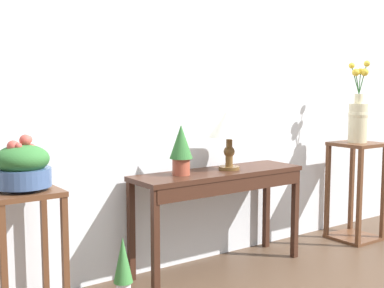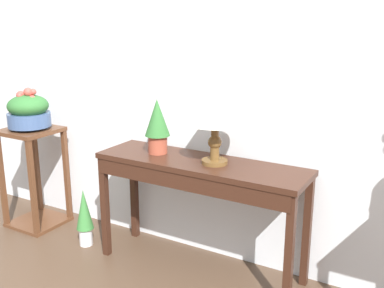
{
  "view_description": "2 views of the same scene",
  "coord_description": "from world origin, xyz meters",
  "px_view_note": "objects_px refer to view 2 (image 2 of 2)",
  "views": [
    {
      "loc": [
        -2.35,
        -1.87,
        1.39
      ],
      "look_at": [
        -0.24,
        1.1,
        0.97
      ],
      "focal_mm": 48.1,
      "sensor_mm": 36.0,
      "label": 1
    },
    {
      "loc": [
        1.33,
        -1.29,
        1.62
      ],
      "look_at": [
        -0.05,
        1.07,
        0.86
      ],
      "focal_mm": 43.02,
      "sensor_mm": 36.0,
      "label": 2
    }
  ],
  "objects_px": {
    "console_table": "(198,178)",
    "planter_bowl_wide_left": "(28,111)",
    "potted_plant_floor": "(84,215)",
    "potted_plant_on_console": "(157,124)",
    "table_lamp": "(215,109)",
    "pedestal_stand_left": "(35,177)"
  },
  "relations": [
    {
      "from": "table_lamp",
      "to": "potted_plant_floor",
      "type": "bearing_deg",
      "value": -172.06
    },
    {
      "from": "table_lamp",
      "to": "potted_plant_floor",
      "type": "xyz_separation_m",
      "value": [
        -0.98,
        -0.14,
        -0.86
      ]
    },
    {
      "from": "planter_bowl_wide_left",
      "to": "pedestal_stand_left",
      "type": "bearing_deg",
      "value": 72.77
    },
    {
      "from": "potted_plant_on_console",
      "to": "potted_plant_floor",
      "type": "xyz_separation_m",
      "value": [
        -0.55,
        -0.15,
        -0.71
      ]
    },
    {
      "from": "planter_bowl_wide_left",
      "to": "potted_plant_floor",
      "type": "xyz_separation_m",
      "value": [
        0.59,
        -0.08,
        -0.69
      ]
    },
    {
      "from": "console_table",
      "to": "planter_bowl_wide_left",
      "type": "bearing_deg",
      "value": -178.81
    },
    {
      "from": "planter_bowl_wide_left",
      "to": "potted_plant_floor",
      "type": "distance_m",
      "value": 0.91
    },
    {
      "from": "table_lamp",
      "to": "potted_plant_on_console",
      "type": "height_order",
      "value": "table_lamp"
    },
    {
      "from": "console_table",
      "to": "potted_plant_on_console",
      "type": "distance_m",
      "value": 0.45
    },
    {
      "from": "console_table",
      "to": "potted_plant_floor",
      "type": "height_order",
      "value": "console_table"
    },
    {
      "from": "table_lamp",
      "to": "pedestal_stand_left",
      "type": "bearing_deg",
      "value": -178.01
    },
    {
      "from": "console_table",
      "to": "potted_plant_on_console",
      "type": "bearing_deg",
      "value": 173.45
    },
    {
      "from": "pedestal_stand_left",
      "to": "planter_bowl_wide_left",
      "type": "distance_m",
      "value": 0.53
    },
    {
      "from": "console_table",
      "to": "table_lamp",
      "type": "relative_size",
      "value": 2.88
    },
    {
      "from": "pedestal_stand_left",
      "to": "potted_plant_on_console",
      "type": "bearing_deg",
      "value": 3.41
    },
    {
      "from": "potted_plant_on_console",
      "to": "planter_bowl_wide_left",
      "type": "bearing_deg",
      "value": -176.58
    },
    {
      "from": "pedestal_stand_left",
      "to": "potted_plant_floor",
      "type": "height_order",
      "value": "pedestal_stand_left"
    },
    {
      "from": "planter_bowl_wide_left",
      "to": "console_table",
      "type": "bearing_deg",
      "value": 1.19
    },
    {
      "from": "table_lamp",
      "to": "planter_bowl_wide_left",
      "type": "xyz_separation_m",
      "value": [
        -1.57,
        -0.05,
        -0.17
      ]
    },
    {
      "from": "potted_plant_on_console",
      "to": "planter_bowl_wide_left",
      "type": "distance_m",
      "value": 1.14
    },
    {
      "from": "console_table",
      "to": "potted_plant_floor",
      "type": "bearing_deg",
      "value": -172.71
    },
    {
      "from": "potted_plant_on_console",
      "to": "planter_bowl_wide_left",
      "type": "relative_size",
      "value": 1.13
    }
  ]
}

